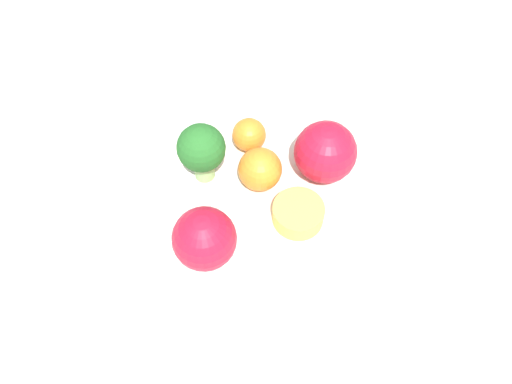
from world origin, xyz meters
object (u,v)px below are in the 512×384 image
(orange_back, at_px, (249,135))
(broccoli, at_px, (202,150))
(bowl, at_px, (256,207))
(apple_red, at_px, (204,239))
(orange_front, at_px, (265,170))
(apple_green, at_px, (325,152))
(spoon, at_px, (175,104))
(small_cup, at_px, (298,214))

(orange_back, bearing_deg, broccoli, -37.77)
(bowl, height_order, orange_back, orange_back)
(apple_red, bearing_deg, orange_front, 157.60)
(apple_green, bearing_deg, orange_front, -64.08)
(bowl, relative_size, apple_red, 3.91)
(orange_back, distance_m, spoon, 0.14)
(broccoli, height_order, small_cup, broccoli)
(orange_back, bearing_deg, bowl, 17.92)
(orange_front, bearing_deg, small_cup, 48.45)
(apple_green, relative_size, orange_front, 1.43)
(broccoli, height_order, orange_back, broccoli)
(orange_back, bearing_deg, small_cup, 39.36)
(broccoli, bearing_deg, spoon, -148.35)
(apple_green, bearing_deg, broccoli, -75.81)
(broccoli, height_order, orange_front, broccoli)
(spoon, bearing_deg, broccoli, 31.65)
(orange_back, bearing_deg, orange_front, 29.91)
(bowl, bearing_deg, apple_red, -24.59)
(bowl, bearing_deg, small_cup, 70.59)
(apple_red, height_order, orange_front, apple_red)
(bowl, relative_size, apple_green, 3.63)
(apple_red, relative_size, apple_green, 0.93)
(apple_red, xyz_separation_m, small_cup, (-0.05, 0.07, -0.02))
(small_cup, bearing_deg, bowl, -109.41)
(small_cup, height_order, spoon, small_cup)
(broccoli, bearing_deg, bowl, 73.67)
(orange_back, bearing_deg, apple_green, 77.82)
(apple_green, bearing_deg, orange_back, -102.18)
(small_cup, bearing_deg, broccoli, -107.70)
(apple_red, relative_size, small_cup, 1.17)
(bowl, bearing_deg, orange_back, -162.08)
(bowl, xyz_separation_m, orange_front, (-0.02, 0.00, 0.04))
(bowl, relative_size, spoon, 2.89)
(bowl, bearing_deg, orange_front, 166.02)
(spoon, bearing_deg, orange_back, 56.89)
(apple_green, distance_m, orange_back, 0.08)
(spoon, bearing_deg, small_cup, 49.18)
(broccoli, xyz_separation_m, orange_front, (-0.00, 0.06, -0.02))
(bowl, xyz_separation_m, orange_back, (-0.06, -0.02, 0.03))
(apple_green, relative_size, spoon, 0.80)
(orange_front, distance_m, small_cup, 0.05)
(orange_front, bearing_deg, spoon, -130.60)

